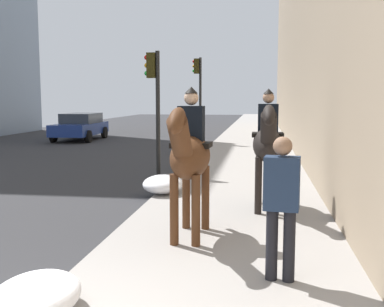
{
  "coord_description": "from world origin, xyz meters",
  "views": [
    {
      "loc": [
        -3.09,
        -2.32,
        2.26
      ],
      "look_at": [
        4.0,
        -1.27,
        1.4
      ],
      "focal_mm": 43.57,
      "sensor_mm": 36.0,
      "label": 1
    }
  ],
  "objects": [
    {
      "name": "pedestrian_greeting",
      "position": [
        2.28,
        -2.57,
        1.1
      ],
      "size": [
        0.31,
        0.43,
        1.7
      ],
      "rotation": [
        0.0,
        0.0,
        -0.13
      ],
      "color": "black",
      "rests_on": "sidewalk_slab"
    },
    {
      "name": "mounted_horse_far",
      "position": [
        5.81,
        -2.45,
        1.41
      ],
      "size": [
        2.15,
        0.6,
        2.32
      ],
      "rotation": [
        0.0,
        0.0,
        3.14
      ],
      "color": "black",
      "rests_on": "sidewalk_slab"
    },
    {
      "name": "car_near_lane",
      "position": [
        20.79,
        7.3,
        0.76
      ],
      "size": [
        4.55,
        2.19,
        1.44
      ],
      "rotation": [
        0.0,
        0.0,
        3.18
      ],
      "color": "navy",
      "rests_on": "ground"
    },
    {
      "name": "traffic_light_near_curb",
      "position": [
        9.86,
        0.67,
        2.4
      ],
      "size": [
        0.2,
        0.44,
        3.57
      ],
      "color": "black",
      "rests_on": "ground"
    },
    {
      "name": "traffic_light_far_curb",
      "position": [
        19.03,
        0.65,
        2.77
      ],
      "size": [
        0.2,
        0.44,
        4.15
      ],
      "color": "black",
      "rests_on": "ground"
    },
    {
      "name": "snow_pile_near",
      "position": [
        1.02,
        -0.15,
        0.31
      ],
      "size": [
        1.11,
        0.85,
        0.38
      ],
      "primitive_type": "ellipsoid",
      "color": "white",
      "rests_on": "sidewalk_slab"
    },
    {
      "name": "snow_pile_far",
      "position": [
        7.08,
        -0.15,
        0.32
      ],
      "size": [
        1.18,
        0.91,
        0.41
      ],
      "primitive_type": "ellipsoid",
      "color": "white",
      "rests_on": "sidewalk_slab"
    },
    {
      "name": "mounted_horse_near",
      "position": [
        3.78,
        -1.27,
        1.41
      ],
      "size": [
        2.15,
        0.62,
        2.31
      ],
      "rotation": [
        0.0,
        0.0,
        3.11
      ],
      "color": "#4C2B16",
      "rests_on": "sidewalk_slab"
    }
  ]
}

